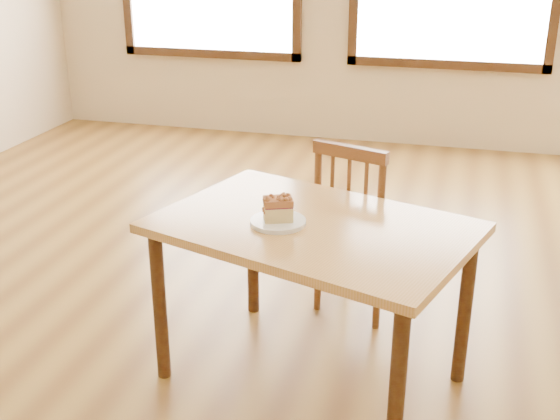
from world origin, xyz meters
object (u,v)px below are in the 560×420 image
Objects in this scene: cafe_table_main at (313,244)px; cake_slice at (278,207)px; plate at (278,222)px; cafe_chair_main at (361,225)px.

cake_slice reaches higher than cafe_table_main.
cake_slice reaches higher than plate.
cafe_table_main is 0.22m from cake_slice.
cafe_table_main is 10.31× the size of cake_slice.
cake_slice is (-0.14, -0.04, 0.17)m from cafe_table_main.
cafe_table_main is at bearing 17.66° from plate.
cafe_table_main is 0.18m from plate.
cake_slice is (-0.00, -0.00, 0.07)m from plate.
cake_slice is at bearing 90.20° from cafe_chair_main.
cafe_chair_main is 0.83m from cake_slice.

